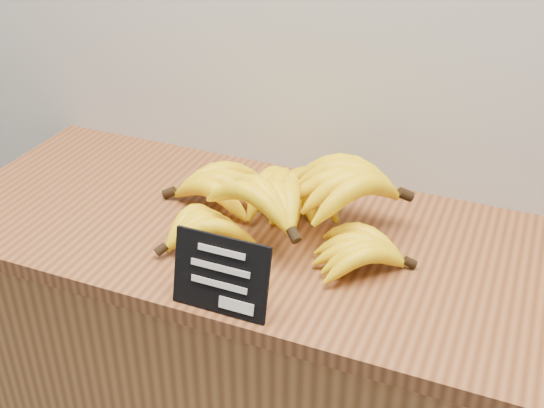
% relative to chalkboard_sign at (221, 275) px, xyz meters
% --- Properties ---
extents(counter_top, '(1.33, 0.54, 0.03)m').
position_rel_chalkboard_sign_xyz_m(counter_top, '(0.01, 0.24, -0.08)').
color(counter_top, brown).
rests_on(counter_top, counter).
extents(chalkboard_sign, '(0.16, 0.04, 0.13)m').
position_rel_chalkboard_sign_xyz_m(chalkboard_sign, '(0.00, 0.00, 0.00)').
color(chalkboard_sign, black).
rests_on(chalkboard_sign, counter_top).
extents(banana_pile, '(0.52, 0.36, 0.13)m').
position_rel_chalkboard_sign_xyz_m(banana_pile, '(-0.00, 0.25, -0.01)').
color(banana_pile, yellow).
rests_on(banana_pile, counter_top).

